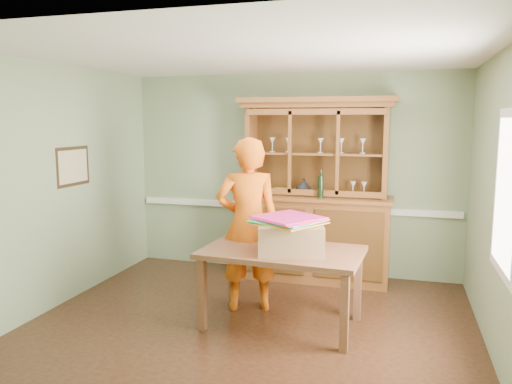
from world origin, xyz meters
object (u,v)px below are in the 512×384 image
(china_hutch, at_px, (314,217))
(dining_table, at_px, (282,259))
(cardboard_box, at_px, (291,238))
(person, at_px, (248,224))

(china_hutch, xyz_separation_m, dining_table, (-0.05, -1.62, -0.13))
(china_hutch, height_order, dining_table, china_hutch)
(cardboard_box, distance_m, person, 0.73)
(dining_table, bearing_deg, china_hutch, 92.03)
(china_hutch, relative_size, person, 1.24)
(dining_table, distance_m, person, 0.64)
(cardboard_box, relative_size, person, 0.33)
(dining_table, bearing_deg, person, 147.11)
(cardboard_box, height_order, person, person)
(china_hutch, distance_m, cardboard_box, 1.72)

